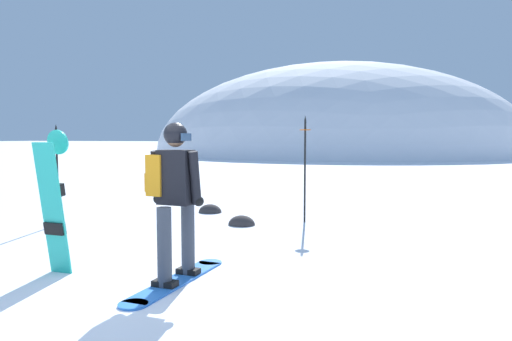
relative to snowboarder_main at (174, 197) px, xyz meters
name	(u,v)px	position (x,y,z in m)	size (l,w,h in m)	color
ground_plane	(119,301)	(-0.21, -0.70, -0.92)	(300.00, 300.00, 0.00)	white
ridge_peak_main	(335,154)	(-5.12, 39.99, -0.92)	(34.01, 30.61, 16.66)	white
snowboarder_main	(174,197)	(0.00, 0.00, 0.00)	(0.64, 1.84, 1.71)	blue
spare_snowboard	(54,202)	(-1.40, -0.22, -0.08)	(0.28, 0.28, 1.64)	#23B7A3
piste_marker_near	(57,167)	(-3.60, 2.27, 0.11)	(0.20, 0.20, 1.79)	black
piste_marker_far	(305,162)	(0.51, 3.91, 0.19)	(0.20, 0.20, 1.95)	black
rock_dark	(242,225)	(-0.49, 3.29, -0.92)	(0.49, 0.41, 0.34)	#383333
rock_mid	(210,212)	(-1.60, 4.37, -0.92)	(0.49, 0.41, 0.34)	#383333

